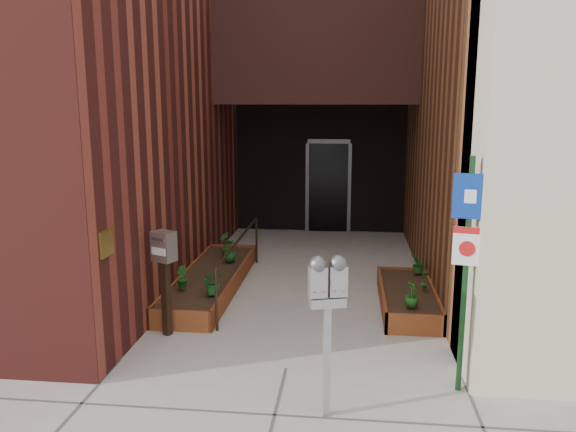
% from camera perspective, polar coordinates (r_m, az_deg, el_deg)
% --- Properties ---
extents(ground, '(80.00, 80.00, 0.00)m').
position_cam_1_polar(ground, '(6.75, -0.23, -15.24)').
color(ground, '#9E9991').
rests_on(ground, ground).
extents(architecture, '(20.00, 14.60, 10.00)m').
position_cam_1_polar(architecture, '(13.07, 2.53, 19.99)').
color(architecture, maroon).
rests_on(architecture, ground).
extents(planter_left, '(0.90, 3.60, 0.30)m').
position_cam_1_polar(planter_left, '(9.43, -7.81, -6.58)').
color(planter_left, brown).
rests_on(planter_left, ground).
extents(planter_right, '(0.80, 2.20, 0.30)m').
position_cam_1_polar(planter_right, '(8.74, 12.03, -8.20)').
color(planter_right, brown).
rests_on(planter_right, ground).
extents(handrail, '(0.04, 3.34, 0.90)m').
position_cam_1_polar(handrail, '(9.11, -4.93, -3.14)').
color(handrail, black).
rests_on(handrail, ground).
extents(parking_meter, '(0.38, 0.22, 1.64)m').
position_cam_1_polar(parking_meter, '(5.36, 4.04, -7.81)').
color(parking_meter, '#9D9C9F').
rests_on(parking_meter, ground).
extents(sign_post, '(0.34, 0.11, 2.52)m').
position_cam_1_polar(sign_post, '(6.02, 17.71, -3.40)').
color(sign_post, black).
rests_on(sign_post, ground).
extents(payment_dropbox, '(0.34, 0.30, 1.41)m').
position_cam_1_polar(payment_dropbox, '(7.47, -12.43, -4.49)').
color(payment_dropbox, black).
rests_on(payment_dropbox, ground).
extents(shrub_left_a, '(0.47, 0.47, 0.37)m').
position_cam_1_polar(shrub_left_a, '(8.27, -7.64, -6.62)').
color(shrub_left_a, '#195A1E').
rests_on(shrub_left_a, planter_left).
extents(shrub_left_b, '(0.26, 0.26, 0.33)m').
position_cam_1_polar(shrub_left_b, '(8.59, -10.77, -6.14)').
color(shrub_left_b, '#18551B').
rests_on(shrub_left_b, planter_left).
extents(shrub_left_c, '(0.27, 0.27, 0.39)m').
position_cam_1_polar(shrub_left_c, '(9.90, -5.93, -3.48)').
color(shrub_left_c, '#164F19').
rests_on(shrub_left_c, planter_left).
extents(shrub_left_d, '(0.30, 0.30, 0.41)m').
position_cam_1_polar(shrub_left_d, '(10.36, -6.44, -2.75)').
color(shrub_left_d, '#1E5518').
rests_on(shrub_left_d, planter_left).
extents(shrub_right_a, '(0.23, 0.23, 0.35)m').
position_cam_1_polar(shrub_right_a, '(7.89, 12.48, -7.77)').
color(shrub_right_a, '#1C5819').
rests_on(shrub_right_a, planter_right).
extents(shrub_right_b, '(0.20, 0.20, 0.31)m').
position_cam_1_polar(shrub_right_b, '(8.64, 13.70, -6.27)').
color(shrub_right_b, '#285D1A').
rests_on(shrub_right_b, planter_right).
extents(shrub_right_c, '(0.34, 0.34, 0.30)m').
position_cam_1_polar(shrub_right_c, '(9.42, 13.09, -4.79)').
color(shrub_right_c, '#1A5D1B').
rests_on(shrub_right_c, planter_right).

